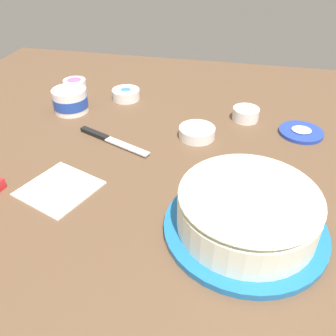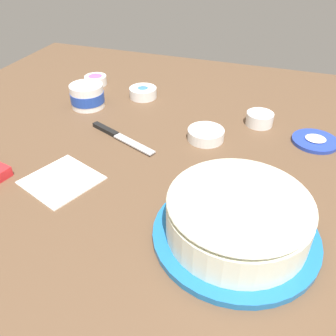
{
  "view_description": "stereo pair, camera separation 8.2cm",
  "coord_description": "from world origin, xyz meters",
  "px_view_note": "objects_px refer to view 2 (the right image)",
  "views": [
    {
      "loc": [
        -0.24,
        0.72,
        0.52
      ],
      "look_at": [
        -0.1,
        0.07,
        0.04
      ],
      "focal_mm": 38.58,
      "sensor_mm": 36.0,
      "label": 1
    },
    {
      "loc": [
        -0.32,
        0.7,
        0.52
      ],
      "look_at": [
        -0.1,
        0.07,
        0.04
      ],
      "focal_mm": 38.58,
      "sensor_mm": 36.0,
      "label": 2
    }
  ],
  "objects_px": {
    "spreading_knife": "(117,135)",
    "frosting_tub_lid": "(315,141)",
    "sprinkle_bowl_orange": "(206,134)",
    "sprinkle_bowl_rainbow": "(96,79)",
    "frosting_tub": "(87,95)",
    "sprinkle_bowl_green": "(260,119)",
    "paper_napkin": "(61,180)",
    "sprinkle_bowl_blue": "(143,92)",
    "frosted_cake": "(238,217)"
  },
  "relations": [
    {
      "from": "sprinkle_bowl_green",
      "to": "paper_napkin",
      "type": "relative_size",
      "value": 0.52
    },
    {
      "from": "frosted_cake",
      "to": "spreading_knife",
      "type": "relative_size",
      "value": 1.42
    },
    {
      "from": "frosted_cake",
      "to": "spreading_knife",
      "type": "bearing_deg",
      "value": -34.96
    },
    {
      "from": "sprinkle_bowl_green",
      "to": "paper_napkin",
      "type": "height_order",
      "value": "sprinkle_bowl_green"
    },
    {
      "from": "sprinkle_bowl_rainbow",
      "to": "frosting_tub_lid",
      "type": "bearing_deg",
      "value": 167.85
    },
    {
      "from": "frosted_cake",
      "to": "frosting_tub_lid",
      "type": "height_order",
      "value": "frosted_cake"
    },
    {
      "from": "sprinkle_bowl_rainbow",
      "to": "sprinkle_bowl_orange",
      "type": "relative_size",
      "value": 0.78
    },
    {
      "from": "paper_napkin",
      "to": "frosted_cake",
      "type": "bearing_deg",
      "value": 174.16
    },
    {
      "from": "sprinkle_bowl_orange",
      "to": "sprinkle_bowl_blue",
      "type": "height_order",
      "value": "sprinkle_bowl_blue"
    },
    {
      "from": "frosting_tub",
      "to": "sprinkle_bowl_green",
      "type": "relative_size",
      "value": 1.36
    },
    {
      "from": "frosting_tub_lid",
      "to": "sprinkle_bowl_blue",
      "type": "bearing_deg",
      "value": -12.0
    },
    {
      "from": "sprinkle_bowl_green",
      "to": "sprinkle_bowl_rainbow",
      "type": "bearing_deg",
      "value": -10.36
    },
    {
      "from": "frosted_cake",
      "to": "sprinkle_bowl_blue",
      "type": "distance_m",
      "value": 0.68
    },
    {
      "from": "frosted_cake",
      "to": "spreading_knife",
      "type": "distance_m",
      "value": 0.47
    },
    {
      "from": "frosted_cake",
      "to": "frosting_tub_lid",
      "type": "relative_size",
      "value": 2.61
    },
    {
      "from": "frosted_cake",
      "to": "sprinkle_bowl_rainbow",
      "type": "bearing_deg",
      "value": -43.27
    },
    {
      "from": "frosted_cake",
      "to": "sprinkle_bowl_orange",
      "type": "xyz_separation_m",
      "value": [
        0.15,
        -0.34,
        -0.04
      ]
    },
    {
      "from": "spreading_knife",
      "to": "paper_napkin",
      "type": "height_order",
      "value": "spreading_knife"
    },
    {
      "from": "frosting_tub_lid",
      "to": "sprinkle_bowl_orange",
      "type": "height_order",
      "value": "sprinkle_bowl_orange"
    },
    {
      "from": "frosting_tub_lid",
      "to": "sprinkle_bowl_blue",
      "type": "relative_size",
      "value": 1.34
    },
    {
      "from": "frosting_tub",
      "to": "spreading_knife",
      "type": "xyz_separation_m",
      "value": [
        -0.17,
        0.15,
        -0.03
      ]
    },
    {
      "from": "frosted_cake",
      "to": "frosting_tub",
      "type": "bearing_deg",
      "value": -36.73
    },
    {
      "from": "frosted_cake",
      "to": "sprinkle_bowl_green",
      "type": "height_order",
      "value": "frosted_cake"
    },
    {
      "from": "frosting_tub",
      "to": "sprinkle_bowl_rainbow",
      "type": "relative_size",
      "value": 1.36
    },
    {
      "from": "sprinkle_bowl_orange",
      "to": "sprinkle_bowl_green",
      "type": "xyz_separation_m",
      "value": [
        -0.13,
        -0.13,
        0.0
      ]
    },
    {
      "from": "sprinkle_bowl_green",
      "to": "sprinkle_bowl_blue",
      "type": "relative_size",
      "value": 0.86
    },
    {
      "from": "spreading_knife",
      "to": "paper_napkin",
      "type": "xyz_separation_m",
      "value": [
        0.03,
        0.22,
        -0.0
      ]
    },
    {
      "from": "sprinkle_bowl_rainbow",
      "to": "paper_napkin",
      "type": "bearing_deg",
      "value": 110.45
    },
    {
      "from": "sprinkle_bowl_rainbow",
      "to": "sprinkle_bowl_green",
      "type": "distance_m",
      "value": 0.61
    },
    {
      "from": "spreading_knife",
      "to": "sprinkle_bowl_orange",
      "type": "height_order",
      "value": "sprinkle_bowl_orange"
    },
    {
      "from": "spreading_knife",
      "to": "sprinkle_bowl_green",
      "type": "relative_size",
      "value": 2.88
    },
    {
      "from": "frosted_cake",
      "to": "paper_napkin",
      "type": "relative_size",
      "value": 2.13
    },
    {
      "from": "spreading_knife",
      "to": "sprinkle_bowl_orange",
      "type": "relative_size",
      "value": 2.25
    },
    {
      "from": "spreading_knife",
      "to": "sprinkle_bowl_rainbow",
      "type": "height_order",
      "value": "sprinkle_bowl_rainbow"
    },
    {
      "from": "sprinkle_bowl_green",
      "to": "sprinkle_bowl_blue",
      "type": "xyz_separation_m",
      "value": [
        0.4,
        -0.06,
        -0.0
      ]
    },
    {
      "from": "sprinkle_bowl_green",
      "to": "frosted_cake",
      "type": "bearing_deg",
      "value": 92.15
    },
    {
      "from": "sprinkle_bowl_rainbow",
      "to": "sprinkle_bowl_blue",
      "type": "bearing_deg",
      "value": 167.42
    },
    {
      "from": "sprinkle_bowl_rainbow",
      "to": "sprinkle_bowl_green",
      "type": "xyz_separation_m",
      "value": [
        -0.6,
        0.11,
        0.0
      ]
    },
    {
      "from": "sprinkle_bowl_rainbow",
      "to": "sprinkle_bowl_orange",
      "type": "bearing_deg",
      "value": 152.66
    },
    {
      "from": "sprinkle_bowl_rainbow",
      "to": "spreading_knife",
      "type": "bearing_deg",
      "value": 126.81
    },
    {
      "from": "spreading_knife",
      "to": "frosting_tub_lid",
      "type": "bearing_deg",
      "value": -163.92
    },
    {
      "from": "frosting_tub_lid",
      "to": "sprinkle_bowl_blue",
      "type": "height_order",
      "value": "sprinkle_bowl_blue"
    },
    {
      "from": "frosting_tub_lid",
      "to": "sprinkle_bowl_orange",
      "type": "bearing_deg",
      "value": 15.8
    },
    {
      "from": "spreading_knife",
      "to": "sprinkle_bowl_orange",
      "type": "bearing_deg",
      "value": -163.58
    },
    {
      "from": "frosting_tub",
      "to": "sprinkle_bowl_blue",
      "type": "relative_size",
      "value": 1.17
    },
    {
      "from": "paper_napkin",
      "to": "sprinkle_bowl_green",
      "type": "bearing_deg",
      "value": -132.91
    },
    {
      "from": "sprinkle_bowl_green",
      "to": "sprinkle_bowl_blue",
      "type": "distance_m",
      "value": 0.4
    },
    {
      "from": "sprinkle_bowl_green",
      "to": "sprinkle_bowl_blue",
      "type": "bearing_deg",
      "value": -9.21
    },
    {
      "from": "sprinkle_bowl_orange",
      "to": "sprinkle_bowl_rainbow",
      "type": "bearing_deg",
      "value": -27.34
    },
    {
      "from": "frosted_cake",
      "to": "frosting_tub_lid",
      "type": "xyz_separation_m",
      "value": [
        -0.14,
        -0.42,
        -0.05
      ]
    }
  ]
}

